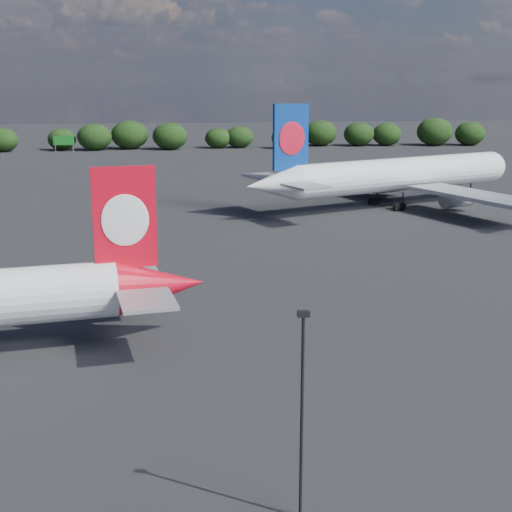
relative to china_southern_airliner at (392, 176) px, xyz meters
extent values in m
plane|color=black|center=(-47.04, -13.83, -5.22)|extent=(500.00, 500.00, 0.00)
cone|color=red|center=(-38.07, -56.41, -0.76)|extent=(7.71, 5.44, 4.46)
cube|color=red|center=(-40.72, -56.80, 4.96)|extent=(4.92, 1.14, 8.04)
ellipsoid|color=white|center=(-40.68, -57.06, 4.79)|extent=(3.74, 0.71, 4.11)
ellipsoid|color=white|center=(-40.76, -56.53, 4.79)|extent=(3.74, 0.71, 4.11)
cube|color=#95989C|center=(-39.14, -61.53, -0.40)|extent=(4.74, 5.88, 0.27)
cube|color=#95989C|center=(-40.54, -51.81, -0.40)|extent=(4.74, 5.88, 0.27)
cylinder|color=white|center=(1.71, 0.68, 0.17)|extent=(40.10, 20.08, 5.39)
sphere|color=white|center=(20.77, 8.21, 0.17)|extent=(7.00, 7.00, 5.39)
cone|color=white|center=(-21.36, -8.44, 0.17)|extent=(10.01, 8.19, 5.39)
cube|color=navy|center=(-18.35, -7.25, 7.07)|extent=(5.72, 2.68, 9.71)
ellipsoid|color=red|center=(-18.23, -7.55, 6.88)|extent=(4.29, 1.87, 4.96)
ellipsoid|color=red|center=(-18.47, -6.95, 6.88)|extent=(4.29, 1.87, 4.96)
cube|color=#95989C|center=(-17.18, -13.17, 0.60)|extent=(6.89, 7.80, 0.32)
cube|color=#95989C|center=(-21.54, -2.13, 0.60)|extent=(6.89, 7.80, 0.32)
cube|color=#95989C|center=(8.87, -11.57, -1.56)|extent=(14.45, 22.64, 0.59)
cube|color=#95989C|center=(-1.44, 14.51, -1.56)|extent=(14.45, 22.64, 0.59)
cylinder|color=#95989C|center=(8.89, -5.76, -2.96)|extent=(6.09, 4.69, 2.91)
cube|color=#95989C|center=(8.89, -5.76, -2.20)|extent=(2.33, 1.17, 1.29)
cylinder|color=#95989C|center=(2.55, 10.29, -2.96)|extent=(6.09, 4.69, 2.91)
cube|color=#95989C|center=(2.55, 10.29, -2.20)|extent=(2.33, 1.17, 1.29)
cylinder|color=black|center=(0.89, -3.13, -3.60)|extent=(0.39, 0.39, 2.70)
cylinder|color=black|center=(0.89, -3.13, -4.63)|extent=(1.28, 0.89, 1.19)
cylinder|color=black|center=(-0.21, -3.56, -4.63)|extent=(1.28, 0.89, 1.19)
cylinder|color=black|center=(-1.49, 2.89, -3.60)|extent=(0.39, 0.39, 2.70)
cylinder|color=black|center=(-1.49, 2.89, -4.63)|extent=(1.28, 0.89, 1.19)
cylinder|color=black|center=(-2.59, 2.46, -4.63)|extent=(1.28, 0.89, 1.19)
cylinder|color=black|center=(16.76, 6.62, -3.66)|extent=(0.34, 0.34, 2.70)
cylinder|color=black|center=(16.76, 6.62, -4.74)|extent=(1.04, 0.71, 0.97)
cylinder|color=black|center=(-31.68, -82.41, -0.08)|extent=(0.16, 0.16, 10.28)
cube|color=black|center=(-31.68, -82.41, 5.21)|extent=(0.55, 0.30, 0.28)
cube|color=#14641D|center=(-65.04, 102.17, -2.02)|extent=(6.00, 0.30, 2.60)
cylinder|color=gray|center=(-67.54, 102.17, -4.22)|extent=(0.20, 0.20, 2.00)
cylinder|color=gray|center=(-62.54, 102.17, -4.22)|extent=(0.20, 0.20, 2.00)
cube|color=#F5AA15|center=(-35.04, 108.17, -1.22)|extent=(5.00, 0.30, 3.00)
cylinder|color=gray|center=(-35.04, 108.17, -3.97)|extent=(0.30, 0.30, 2.50)
ellipsoid|color=black|center=(-82.50, 103.74, -1.77)|extent=(8.97, 7.59, 6.90)
ellipsoid|color=black|center=(-66.15, 106.67, -2.03)|extent=(8.29, 7.01, 6.38)
ellipsoid|color=black|center=(-56.48, 105.04, -1.31)|extent=(10.17, 8.60, 7.82)
ellipsoid|color=black|center=(-46.30, 107.58, -0.97)|extent=(11.06, 9.36, 8.51)
ellipsoid|color=black|center=(-34.28, 104.10, -1.22)|extent=(10.40, 8.80, 8.00)
ellipsoid|color=black|center=(-19.73, 106.70, -2.17)|extent=(7.94, 6.72, 6.11)
ellipsoid|color=black|center=(-13.02, 107.30, -1.93)|extent=(8.57, 7.25, 6.59)
ellipsoid|color=black|center=(0.49, 102.58, -1.89)|extent=(8.67, 7.33, 6.67)
ellipsoid|color=black|center=(13.00, 110.04, -1.20)|extent=(10.46, 8.85, 8.04)
ellipsoid|color=black|center=(25.02, 108.16, -1.51)|extent=(9.66, 8.17, 7.43)
ellipsoid|color=black|center=(34.13, 108.01, -1.65)|extent=(9.29, 7.86, 7.15)
ellipsoid|color=black|center=(49.05, 105.94, -0.85)|extent=(11.37, 9.62, 8.74)
ellipsoid|color=black|center=(60.59, 105.27, -1.49)|extent=(9.71, 8.22, 7.47)
camera|label=1|loc=(-37.95, -112.36, 15.51)|focal=50.00mm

